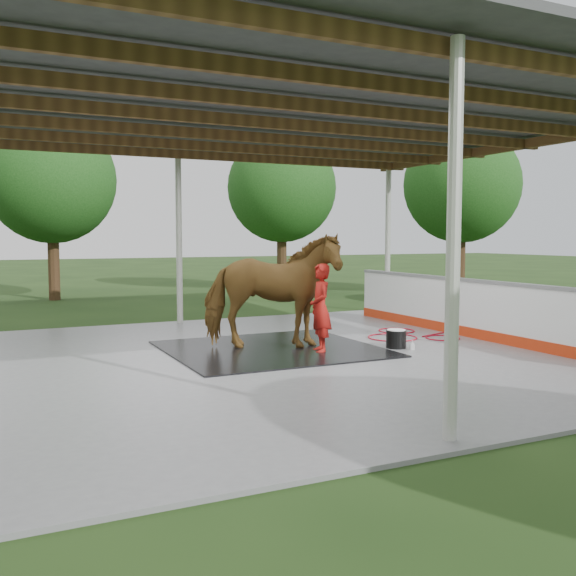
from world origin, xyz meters
name	(u,v)px	position (x,y,z in m)	size (l,w,h in m)	color
ground	(261,361)	(0.00, 0.00, 0.00)	(100.00, 100.00, 0.00)	#1E3814
concrete_slab	(261,359)	(0.00, 0.00, 0.03)	(12.00, 10.00, 0.05)	slate
pavilion_structure	(260,115)	(0.00, 0.00, 3.97)	(12.60, 10.60, 4.05)	beige
dasher_board	(478,311)	(4.60, 0.00, 0.59)	(0.16, 8.00, 1.15)	red
tree_belt	(255,135)	(0.30, 0.90, 3.79)	(28.00, 28.00, 5.80)	#382314
rubber_mat	(272,349)	(0.47, 0.61, 0.06)	(3.55, 3.33, 0.03)	black
horse	(271,291)	(0.47, 0.61, 1.08)	(1.09, 2.39, 2.02)	brown
handler	(320,308)	(1.12, 0.01, 0.81)	(0.56, 0.36, 1.52)	#AB1712
wash_bucket	(396,338)	(2.54, -0.20, 0.22)	(0.36, 0.36, 0.33)	black
soap_bottle_a	(398,339)	(2.69, -0.03, 0.18)	(0.10, 0.10, 0.26)	silver
soap_bottle_b	(412,345)	(2.69, -0.48, 0.13)	(0.08, 0.08, 0.17)	#338CD8
hose_coil	(405,335)	(3.50, 0.84, 0.06)	(2.29, 1.89, 0.02)	#B70D23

